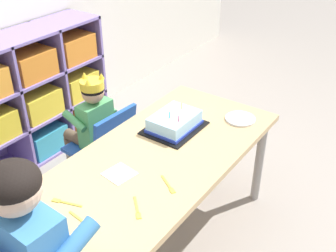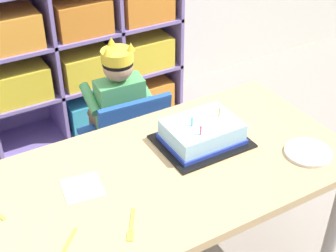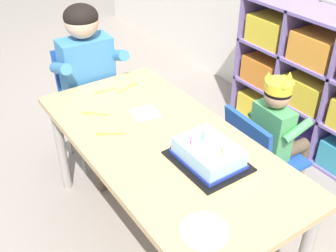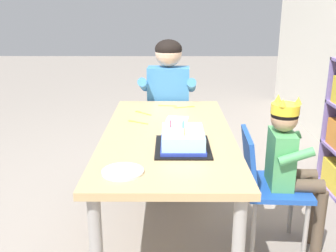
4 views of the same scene
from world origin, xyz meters
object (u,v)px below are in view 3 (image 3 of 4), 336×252
activity_table (164,153)px  child_with_crown (278,128)px  birthday_cake_on_tray (208,155)px  fork_near_cake_tray (128,87)px  paper_plate_stack (204,231)px  fork_scattered_mid_table (94,114)px  classroom_chair_blue (259,155)px  fork_by_napkin (109,134)px  classroom_chair_adult_side (87,95)px  fork_at_table_front_edge (104,91)px  adult_helper_seated (91,75)px

activity_table → child_with_crown: (0.13, 0.62, -0.02)m
birthday_cake_on_tray → fork_near_cake_tray: 0.77m
activity_table → paper_plate_stack: bearing=-19.1°
birthday_cake_on_tray → fork_scattered_mid_table: bearing=-159.3°
classroom_chair_blue → fork_by_napkin: size_ratio=5.33×
classroom_chair_adult_side → fork_at_table_front_edge: classroom_chair_adult_side is taller
birthday_cake_on_tray → classroom_chair_blue: bearing=103.1°
child_with_crown → adult_helper_seated: adult_helper_seated is taller
activity_table → fork_by_napkin: (-0.19, -0.18, 0.07)m
child_with_crown → fork_scattered_mid_table: child_with_crown is taller
activity_table → fork_by_napkin: bearing=-135.8°
birthday_cake_on_tray → fork_by_napkin: size_ratio=2.65×
classroom_chair_blue → fork_by_napkin: bearing=68.6°
classroom_chair_blue → fork_scattered_mid_table: bearing=55.5°
birthday_cake_on_tray → fork_at_table_front_edge: bearing=-173.8°
child_with_crown → fork_at_table_front_edge: bearing=45.2°
child_with_crown → paper_plate_stack: size_ratio=4.92×
classroom_chair_adult_side → fork_at_table_front_edge: bearing=-90.1°
classroom_chair_adult_side → paper_plate_stack: (1.40, -0.18, 0.18)m
child_with_crown → fork_near_cake_tray: (-0.67, -0.51, 0.09)m
activity_table → classroom_chair_adult_side: 0.88m
fork_near_cake_tray → adult_helper_seated: bearing=-78.4°
child_with_crown → birthday_cake_on_tray: 0.57m
activity_table → fork_at_table_front_edge: (-0.57, -0.02, 0.07)m
paper_plate_stack → fork_by_napkin: 0.72m
paper_plate_stack → fork_near_cake_tray: (-1.06, 0.30, -0.00)m
activity_table → fork_by_napkin: 0.27m
classroom_chair_blue → birthday_cake_on_tray: size_ratio=2.01×
child_with_crown → classroom_chair_adult_side: 1.19m
fork_scattered_mid_table → adult_helper_seated: bearing=110.1°
activity_table → fork_scattered_mid_table: bearing=-157.3°
activity_table → adult_helper_seated: size_ratio=1.37×
paper_plate_stack → birthday_cake_on_tray: bearing=139.3°
fork_at_table_front_edge → fork_scattered_mid_table: bearing=-122.6°
paper_plate_stack → fork_by_napkin: paper_plate_stack is taller
classroom_chair_adult_side → fork_scattered_mid_table: (0.48, -0.16, 0.17)m
child_with_crown → classroom_chair_adult_side: size_ratio=1.14×
paper_plate_stack → fork_scattered_mid_table: bearing=178.9°
activity_table → paper_plate_stack: 0.56m
fork_at_table_front_edge → paper_plate_stack: bearing=-91.9°
adult_helper_seated → fork_by_napkin: bearing=-104.7°
adult_helper_seated → fork_near_cake_tray: bearing=-58.3°
activity_table → adult_helper_seated: (-0.76, -0.01, 0.09)m
activity_table → adult_helper_seated: adult_helper_seated is taller
classroom_chair_adult_side → fork_by_napkin: (0.68, -0.18, 0.17)m
classroom_chair_blue → fork_by_napkin: classroom_chair_blue is taller
adult_helper_seated → activity_table: bearing=-86.8°
adult_helper_seated → birthday_cake_on_tray: 0.99m
classroom_chair_blue → fork_at_table_front_edge: (-0.70, -0.53, 0.22)m
child_with_crown → activity_table: bearing=80.9°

